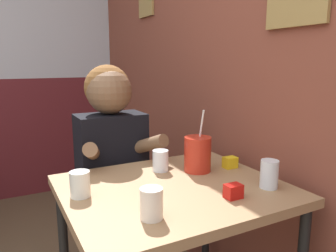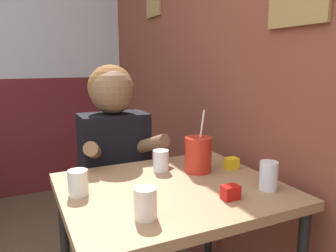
% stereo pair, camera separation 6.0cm
% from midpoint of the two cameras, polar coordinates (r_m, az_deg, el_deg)
% --- Properties ---
extents(brick_wall_right, '(0.08, 4.61, 2.70)m').
position_cam_midpoint_polar(brick_wall_right, '(2.20, 3.30, 13.78)').
color(brick_wall_right, brown).
rests_on(brick_wall_right, ground_plane).
extents(main_table, '(0.83, 0.71, 0.78)m').
position_cam_midpoint_polar(main_table, '(1.33, 2.02, -13.96)').
color(main_table, '#93704C').
rests_on(main_table, ground_plane).
extents(person_seated, '(0.42, 0.42, 1.24)m').
position_cam_midpoint_polar(person_seated, '(1.76, -8.25, -8.04)').
color(person_seated, black).
rests_on(person_seated, ground_plane).
extents(cocktail_pitcher, '(0.12, 0.12, 0.27)m').
position_cam_midpoint_polar(cocktail_pitcher, '(1.44, 6.45, -4.94)').
color(cocktail_pitcher, '#B22819').
rests_on(cocktail_pitcher, main_table).
extents(glass_near_pitcher, '(0.07, 0.07, 0.09)m').
position_cam_midpoint_polar(glass_near_pitcher, '(1.45, -0.06, -6.03)').
color(glass_near_pitcher, silver).
rests_on(glass_near_pitcher, main_table).
extents(glass_center, '(0.07, 0.07, 0.09)m').
position_cam_midpoint_polar(glass_center, '(1.23, -14.02, -9.56)').
color(glass_center, silver).
rests_on(glass_center, main_table).
extents(glass_far_side, '(0.07, 0.07, 0.10)m').
position_cam_midpoint_polar(glass_far_side, '(1.03, -2.24, -13.29)').
color(glass_far_side, silver).
rests_on(glass_far_side, main_table).
extents(glass_by_brick, '(0.07, 0.07, 0.11)m').
position_cam_midpoint_polar(glass_by_brick, '(1.30, 18.39, -8.21)').
color(glass_by_brick, silver).
rests_on(glass_by_brick, main_table).
extents(condiment_ketchup, '(0.06, 0.04, 0.05)m').
position_cam_midpoint_polar(condiment_ketchup, '(1.19, 12.28, -11.24)').
color(condiment_ketchup, '#B7140F').
rests_on(condiment_ketchup, main_table).
extents(condiment_mustard, '(0.06, 0.04, 0.05)m').
position_cam_midpoint_polar(condiment_mustard, '(1.51, 12.09, -6.38)').
color(condiment_mustard, yellow).
rests_on(condiment_mustard, main_table).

